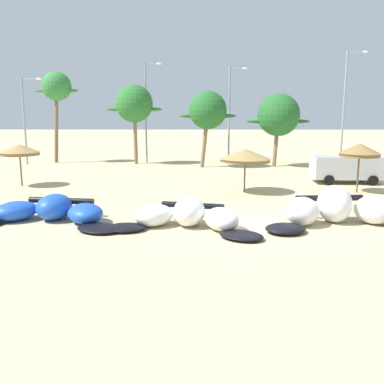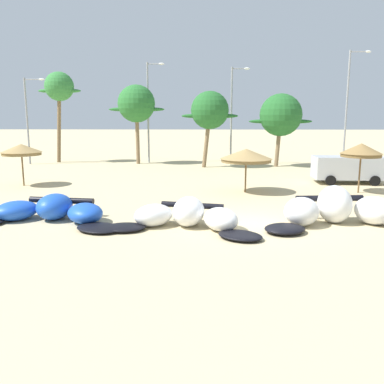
% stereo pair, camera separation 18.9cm
% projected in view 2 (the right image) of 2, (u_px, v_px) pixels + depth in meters
% --- Properties ---
extents(ground_plane, '(260.00, 260.00, 0.00)m').
position_uv_depth(ground_plane, '(248.00, 224.00, 17.44)').
color(ground_plane, '#C6B284').
extents(kite_far_left, '(7.54, 3.97, 1.14)m').
position_uv_depth(kite_far_left, '(50.00, 211.00, 17.77)').
color(kite_far_left, black).
rests_on(kite_far_left, ground).
extents(kite_left, '(6.60, 3.84, 1.24)m').
position_uv_depth(kite_left, '(187.00, 217.00, 16.69)').
color(kite_left, black).
rests_on(kite_left, ground).
extents(kite_left_of_center, '(7.17, 3.55, 1.62)m').
position_uv_depth(kite_left_of_center, '(338.00, 210.00, 17.17)').
color(kite_left_of_center, black).
rests_on(kite_left_of_center, ground).
extents(beach_umbrella_near_van, '(2.62, 2.62, 2.76)m').
position_uv_depth(beach_umbrella_near_van, '(21.00, 150.00, 26.66)').
color(beach_umbrella_near_van, brown).
rests_on(beach_umbrella_near_van, ground).
extents(beach_umbrella_middle, '(3.13, 3.13, 2.64)m').
position_uv_depth(beach_umbrella_middle, '(246.00, 155.00, 24.26)').
color(beach_umbrella_middle, brown).
rests_on(beach_umbrella_middle, ground).
extents(beach_umbrella_near_palms, '(2.43, 2.43, 2.97)m').
position_uv_depth(beach_umbrella_near_palms, '(361.00, 150.00, 24.08)').
color(beach_umbrella_near_palms, brown).
rests_on(beach_umbrella_near_palms, ground).
extents(parked_car_second, '(4.72, 2.43, 1.84)m').
position_uv_depth(parked_car_second, '(347.00, 167.00, 27.89)').
color(parked_car_second, '#B2B7BC').
rests_on(parked_car_second, ground).
extents(palm_leftmost, '(4.22, 2.82, 8.83)m').
position_uv_depth(palm_leftmost, '(59.00, 88.00, 39.69)').
color(palm_leftmost, brown).
rests_on(palm_leftmost, ground).
extents(palm_left, '(5.34, 3.56, 7.52)m').
position_uv_depth(palm_left, '(136.00, 104.00, 38.67)').
color(palm_left, '#7F6647').
rests_on(palm_left, ground).
extents(palm_left_of_gap, '(5.04, 3.36, 6.77)m').
position_uv_depth(palm_left_of_gap, '(210.00, 111.00, 36.05)').
color(palm_left_of_gap, '#7F6647').
rests_on(palm_left_of_gap, ground).
extents(palm_center_left, '(5.72, 3.81, 6.58)m').
position_uv_depth(palm_center_left, '(281.00, 115.00, 36.65)').
color(palm_center_left, '#7F6647').
rests_on(palm_center_left, ground).
extents(lamppost_west, '(2.02, 0.24, 8.10)m').
position_uv_depth(lamppost_west, '(29.00, 116.00, 38.58)').
color(lamppost_west, gray).
rests_on(lamppost_west, ground).
extents(lamppost_west_center, '(1.74, 0.24, 9.65)m').
position_uv_depth(lamppost_west_center, '(149.00, 108.00, 39.69)').
color(lamppost_west_center, gray).
rests_on(lamppost_west_center, ground).
extents(lamppost_east_center, '(1.73, 0.24, 9.03)m').
position_uv_depth(lamppost_east_center, '(233.00, 111.00, 38.17)').
color(lamppost_east_center, gray).
rests_on(lamppost_east_center, ground).
extents(lamppost_east, '(2.00, 0.24, 10.55)m').
position_uv_depth(lamppost_east, '(348.00, 102.00, 38.21)').
color(lamppost_east, gray).
rests_on(lamppost_east, ground).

